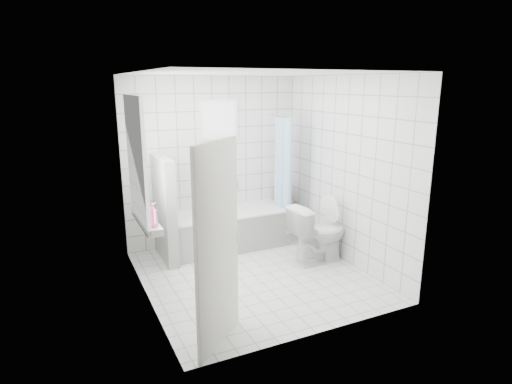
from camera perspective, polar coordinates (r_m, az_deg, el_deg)
ground at (r=5.80m, az=-0.20°, el=-11.10°), size 3.00×3.00×0.00m
ceiling at (r=5.24m, az=-0.23°, el=15.55°), size 3.00×3.00×0.00m
wall_back at (r=6.73m, az=-5.70°, el=4.07°), size 2.80×0.02×2.60m
wall_front at (r=4.11m, az=8.78°, el=-2.62°), size 2.80×0.02×2.60m
wall_left at (r=4.95m, az=-15.02°, el=-0.04°), size 0.02×3.00×2.60m
wall_right at (r=6.09m, az=11.80°, el=2.76°), size 0.02×3.00×2.60m
window_left at (r=5.19m, az=-15.37°, el=3.96°), size 0.01×0.90×1.40m
window_back at (r=6.64m, az=-4.88°, el=9.60°), size 0.50×0.01×0.50m
window_sill at (r=5.37m, az=-14.39°, el=-3.78°), size 0.18×1.02×0.08m
door at (r=4.03m, az=-5.14°, el=-7.34°), size 0.62×0.57×2.00m
bathtub at (r=6.67m, az=-3.69°, el=-4.95°), size 1.85×0.77×0.58m
partition_wall at (r=6.21m, az=-12.10°, el=-2.27°), size 0.15×0.85×1.50m
tiled_ledge at (r=7.35m, az=3.53°, el=-3.26°), size 0.40×0.24×0.55m
toilet at (r=6.15m, az=8.37°, el=-5.47°), size 0.85×0.51×0.85m
curtain_rod at (r=6.67m, az=3.17°, el=10.08°), size 0.02×0.80×0.02m
shower_curtain at (r=6.68m, az=3.60°, el=2.28°), size 0.14×0.48×1.78m
tub_faucet at (r=6.85m, az=-4.04°, el=0.43°), size 0.18×0.06×0.06m
sill_bottles at (r=5.29m, az=-14.31°, el=-2.16°), size 0.19×0.82×0.33m
ledge_bottles at (r=7.21m, az=3.71°, el=-0.40°), size 0.21×0.19×0.24m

